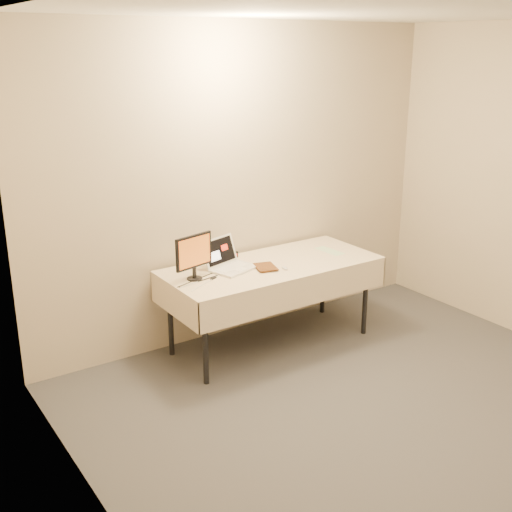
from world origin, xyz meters
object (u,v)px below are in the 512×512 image
monitor (194,254)px  book (256,257)px  table (272,271)px  laptop (228,261)px

monitor → book: 0.55m
table → laptop: size_ratio=4.25×
book → table: bearing=28.9°
monitor → book: (0.53, -0.08, -0.10)m
book → laptop: bearing=153.9°
table → book: 0.26m
table → book: book is taller
monitor → table: bearing=-16.3°
laptop → book: 0.24m
table → book: (-0.19, -0.04, 0.17)m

